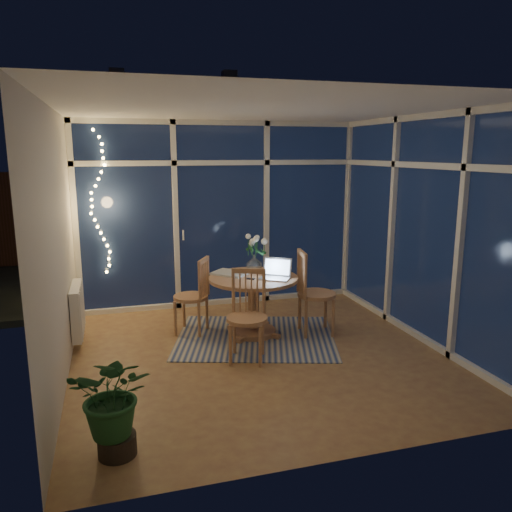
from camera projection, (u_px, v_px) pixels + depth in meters
name	position (u px, v px, depth m)	size (l,w,h in m)	color
floor	(262.00, 354.00, 5.48)	(4.00, 4.00, 0.00)	brown
ceiling	(262.00, 108.00, 4.94)	(4.00, 4.00, 0.00)	white
wall_back	(221.00, 215.00, 7.09)	(4.00, 0.04, 2.60)	beige
wall_front	(348.00, 286.00, 3.33)	(4.00, 0.04, 2.60)	beige
wall_left	(58.00, 248.00, 4.66)	(0.04, 4.00, 2.60)	beige
wall_right	(428.00, 229.00, 5.75)	(0.04, 4.00, 2.60)	beige
window_wall_back	(222.00, 215.00, 7.05)	(4.00, 0.10, 2.60)	white
window_wall_right	(425.00, 230.00, 5.74)	(0.10, 4.00, 2.60)	white
radiator	(77.00, 310.00, 5.71)	(0.10, 0.70, 0.58)	white
fairy_lights	(99.00, 203.00, 6.48)	(0.24, 0.10, 1.85)	#FCC965
garden_patio	(215.00, 262.00, 10.32)	(12.00, 6.00, 0.10)	black
garden_fence	(186.00, 214.00, 10.46)	(11.00, 0.08, 1.80)	#362013
neighbour_roof	(179.00, 151.00, 13.09)	(7.00, 3.00, 2.20)	#33353D
garden_shrubs	(158.00, 257.00, 8.36)	(0.90, 0.90, 0.90)	black
rug	(256.00, 337.00, 5.97)	(1.85, 1.48, 0.01)	beige
dining_table	(253.00, 306.00, 5.99)	(1.06, 1.06, 0.72)	#A76A4B
chair_left	(191.00, 295.00, 6.04)	(0.44, 0.44, 0.95)	#A76A4B
chair_right	(317.00, 292.00, 5.99)	(0.49, 0.49, 1.05)	#A76A4B
chair_front	(247.00, 316.00, 5.22)	(0.45, 0.45, 0.98)	#A76A4B
laptop	(275.00, 269.00, 5.79)	(0.34, 0.29, 0.25)	#B3B3B8
flower_vase	(254.00, 263.00, 6.16)	(0.20, 0.20, 0.21)	silver
bowl	(277.00, 273.00, 6.04)	(0.15, 0.15, 0.04)	white
newspapers	(231.00, 274.00, 6.03)	(0.41, 0.31, 0.02)	beige
phone	(250.00, 279.00, 5.81)	(0.11, 0.05, 0.01)	black
potted_plant	(115.00, 407.00, 3.58)	(0.54, 0.47, 0.76)	#1B4C24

